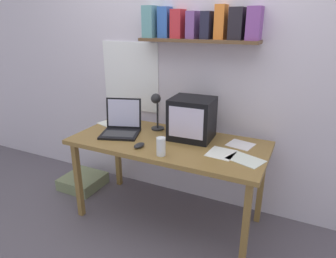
% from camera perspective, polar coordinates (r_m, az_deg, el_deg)
% --- Properties ---
extents(ground_plane, '(12.00, 12.00, 0.00)m').
position_cam_1_polar(ground_plane, '(2.73, 0.00, -16.45)').
color(ground_plane, '#5D555E').
extents(back_wall, '(5.60, 0.24, 2.60)m').
position_cam_1_polar(back_wall, '(2.64, 4.51, 13.13)').
color(back_wall, silver).
rests_on(back_wall, ground_plane).
extents(corner_desk, '(1.54, 0.71, 0.72)m').
position_cam_1_polar(corner_desk, '(2.39, 0.00, -3.68)').
color(corner_desk, olive).
rests_on(corner_desk, ground_plane).
extents(crt_monitor, '(0.35, 0.31, 0.33)m').
position_cam_1_polar(crt_monitor, '(2.38, 4.60, 2.00)').
color(crt_monitor, black).
rests_on(crt_monitor, corner_desk).
extents(laptop, '(0.38, 0.38, 0.28)m').
position_cam_1_polar(laptop, '(2.56, -8.82, 0.83)').
color(laptop, black).
rests_on(laptop, corner_desk).
extents(desk_lamp, '(0.11, 0.15, 0.33)m').
position_cam_1_polar(desk_lamp, '(2.53, -2.23, 4.29)').
color(desk_lamp, '#232326').
rests_on(desk_lamp, corner_desk).
extents(juice_glass, '(0.07, 0.07, 0.13)m').
position_cam_1_polar(juice_glass, '(2.10, -1.34, -3.52)').
color(juice_glass, white).
rests_on(juice_glass, corner_desk).
extents(computer_mouse, '(0.07, 0.11, 0.03)m').
position_cam_1_polar(computer_mouse, '(2.26, -5.50, -3.11)').
color(computer_mouse, '#232326').
rests_on(computer_mouse, corner_desk).
extents(loose_paper_near_laptop, '(0.28, 0.24, 0.00)m').
position_cam_1_polar(loose_paper_near_laptop, '(2.12, 14.57, -5.68)').
color(loose_paper_near_laptop, white).
rests_on(loose_paper_near_laptop, corner_desk).
extents(printed_handout, '(0.33, 0.25, 0.00)m').
position_cam_1_polar(printed_handout, '(2.78, -10.36, 0.86)').
color(printed_handout, white).
rests_on(printed_handout, corner_desk).
extents(open_notebook, '(0.21, 0.20, 0.00)m').
position_cam_1_polar(open_notebook, '(2.36, 13.64, -2.92)').
color(open_notebook, white).
rests_on(open_notebook, corner_desk).
extents(loose_paper_near_monitor, '(0.20, 0.21, 0.00)m').
position_cam_1_polar(loose_paper_near_monitor, '(2.18, 10.10, -4.56)').
color(loose_paper_near_monitor, white).
rests_on(loose_paper_near_monitor, corner_desk).
extents(floor_cushion, '(0.38, 0.38, 0.12)m').
position_cam_1_polar(floor_cushion, '(3.25, -15.89, -9.54)').
color(floor_cushion, gray).
rests_on(floor_cushion, ground_plane).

